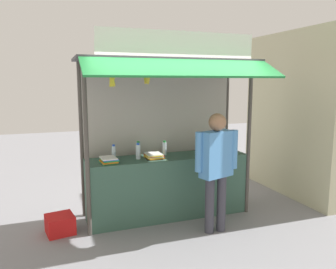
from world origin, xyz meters
The scene contains 16 objects.
ground_plane centered at (0.00, 0.00, 0.00)m, with size 20.00×20.00×0.00m, color gray.
stall_counter centered at (0.00, 0.00, 0.48)m, with size 2.54×0.59×0.97m, color #385B4C.
stall_structure centered at (0.00, 0.12, 1.69)m, with size 2.74×1.46×2.81m.
water_bottle_far_right centered at (-0.83, 0.13, 1.07)m, with size 0.06×0.06×0.22m.
water_bottle_front_right centered at (-0.01, 0.13, 1.08)m, with size 0.06×0.06×0.23m.
water_bottle_rear_center centered at (0.89, 0.21, 1.07)m, with size 0.06×0.06×0.22m.
water_bottle_back_right centered at (-0.48, 0.01, 1.08)m, with size 0.07×0.07×0.25m.
water_bottle_left centered at (-0.44, 0.13, 1.08)m, with size 0.07×0.07×0.25m.
magazine_stack_center centered at (-0.94, -0.09, 1.01)m, with size 0.26×0.32×0.08m.
magazine_stack_right centered at (0.77, -0.16, 0.99)m, with size 0.20×0.32×0.05m.
magazine_stack_front_left centered at (-0.24, -0.03, 1.00)m, with size 0.28×0.33×0.07m.
banana_bunch_leftmost centered at (-0.92, -0.39, 2.13)m, with size 0.10×0.10×0.27m.
banana_bunch_rightmost centered at (-0.44, -0.39, 2.17)m, with size 0.09×0.09×0.24m.
vendor_person centered at (0.44, -0.78, 1.02)m, with size 0.65×0.34×1.70m.
plastic_crate centered at (-1.66, -0.09, 0.13)m, with size 0.37×0.37×0.26m, color red.
neighbour_wall centered at (2.49, 0.30, 1.52)m, with size 0.20×2.40×3.03m, color beige.
Camera 1 is at (-1.72, -4.80, 2.13)m, focal length 35.60 mm.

